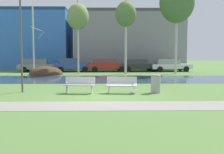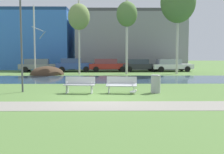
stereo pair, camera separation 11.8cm
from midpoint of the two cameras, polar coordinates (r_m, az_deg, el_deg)
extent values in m
plane|color=#517538|center=(23.29, -2.07, -0.27)|extent=(120.00, 120.00, 0.00)
cube|color=gray|center=(11.05, -3.11, -5.98)|extent=(60.00, 1.98, 0.01)
cube|color=#2D475B|center=(22.56, -2.10, -0.43)|extent=(80.00, 7.00, 0.01)
ellipsoid|color=#423021|center=(28.14, -13.60, 0.48)|extent=(3.31, 3.31, 1.69)
cube|color=#B2B5B7|center=(14.46, -7.03, -1.65)|extent=(1.64, 0.65, 0.05)
cube|color=#B2B5B7|center=(14.71, -6.80, -0.68)|extent=(1.60, 0.26, 0.40)
cube|color=#B2B5B7|center=(14.70, -9.47, -2.46)|extent=(0.09, 0.43, 0.45)
cube|color=#B2B5B7|center=(14.42, -4.42, -2.55)|extent=(0.09, 0.43, 0.45)
cylinder|color=#B2B5B7|center=(14.62, -9.53, -1.06)|extent=(0.07, 0.28, 0.04)
cylinder|color=#B2B5B7|center=(14.34, -4.45, -1.12)|extent=(0.07, 0.28, 0.04)
cube|color=#B2B5B7|center=(14.40, 1.75, -1.64)|extent=(1.64, 0.65, 0.15)
cube|color=#B2B5B7|center=(14.66, 1.82, -0.67)|extent=(1.60, 0.26, 0.40)
cube|color=#B2B5B7|center=(14.54, -0.82, -2.47)|extent=(0.09, 0.43, 0.45)
cube|color=#B2B5B7|center=(14.47, 4.36, -2.53)|extent=(0.09, 0.43, 0.45)
cylinder|color=#B2B5B7|center=(14.46, -0.84, -1.06)|extent=(0.07, 0.28, 0.04)
cylinder|color=#B2B5B7|center=(14.38, 4.37, -1.10)|extent=(0.07, 0.28, 0.04)
cylinder|color=#999B9E|center=(14.80, 8.80, -1.42)|extent=(0.50, 0.50, 0.96)
torus|color=#5B5D5E|center=(14.75, 8.82, 0.31)|extent=(0.53, 0.53, 0.04)
ellipsoid|color=white|center=(14.14, 4.17, -3.12)|extent=(0.34, 0.15, 0.15)
sphere|color=white|center=(14.15, 4.79, -2.81)|extent=(0.11, 0.11, 0.11)
cone|color=gold|center=(14.15, 5.03, -2.81)|extent=(0.06, 0.03, 0.03)
cylinder|color=gold|center=(14.12, 4.24, -3.42)|extent=(0.01, 0.01, 0.10)
cylinder|color=gold|center=(14.18, 4.22, -3.39)|extent=(0.01, 0.01, 0.10)
cylinder|color=#4C4C51|center=(15.60, -18.52, 7.67)|extent=(0.10, 0.10, 5.83)
cylinder|color=beige|center=(29.25, -16.09, 7.37)|extent=(0.14, 0.14, 6.92)
cylinder|color=beige|center=(29.57, -14.55, 8.41)|extent=(0.94, 1.34, 0.67)
cylinder|color=beige|center=(28.74, -15.48, 9.58)|extent=(0.96, 0.93, 0.42)
cylinder|color=#BCB7A8|center=(28.27, -7.16, 8.10)|extent=(0.18, 0.18, 7.40)
ellipsoid|color=olive|center=(28.46, -7.20, 12.27)|extent=(2.18, 2.18, 2.62)
cylinder|color=beige|center=(28.24, 2.75, 8.50)|extent=(0.24, 0.24, 7.76)
ellipsoid|color=#567A3D|center=(28.46, 2.76, 12.87)|extent=(2.10, 2.10, 2.52)
cylinder|color=beige|center=(29.38, 13.07, 9.84)|extent=(0.24, 0.24, 9.40)
ellipsoid|color=#4C7038|center=(29.73, 13.17, 14.90)|extent=(3.55, 3.55, 4.26)
cube|color=slate|center=(32.71, -14.94, 2.11)|extent=(4.80, 2.26, 0.57)
cube|color=slate|center=(32.74, -15.61, 3.12)|extent=(2.75, 1.84, 0.59)
cylinder|color=black|center=(33.44, -12.11, 1.73)|extent=(0.66, 0.28, 0.64)
cylinder|color=black|center=(31.63, -12.42, 1.55)|extent=(0.66, 0.28, 0.64)
cylinder|color=black|center=(33.87, -17.28, 1.65)|extent=(0.66, 0.28, 0.64)
cylinder|color=black|center=(32.09, -17.88, 1.47)|extent=(0.66, 0.28, 0.64)
cube|color=#2D4793|center=(32.18, -8.18, 2.27)|extent=(4.26, 2.26, 0.67)
cube|color=#32457F|center=(32.17, -8.78, 3.35)|extent=(2.45, 1.86, 0.55)
cylinder|color=black|center=(33.13, -5.79, 1.78)|extent=(0.66, 0.28, 0.64)
cylinder|color=black|center=(31.26, -5.73, 1.60)|extent=(0.66, 0.28, 0.64)
cylinder|color=black|center=(33.20, -10.47, 1.73)|extent=(0.66, 0.28, 0.64)
cylinder|color=black|center=(31.33, -10.69, 1.55)|extent=(0.66, 0.28, 0.64)
cube|color=maroon|center=(32.06, -1.05, 2.24)|extent=(4.72, 2.17, 0.60)
cube|color=brown|center=(32.00, -1.70, 3.28)|extent=(2.70, 1.77, 0.56)
cylinder|color=black|center=(33.11, 1.41, 1.80)|extent=(0.66, 0.28, 0.64)
cylinder|color=black|center=(31.40, 1.85, 1.64)|extent=(0.66, 0.28, 0.64)
cylinder|color=black|center=(32.82, -3.82, 1.77)|extent=(0.66, 0.28, 0.64)
cylinder|color=black|center=(31.09, -3.66, 1.60)|extent=(0.66, 0.28, 0.64)
cube|color=#282B30|center=(32.64, 5.48, 2.23)|extent=(4.53, 2.27, 0.56)
cube|color=#2F3648|center=(32.54, 4.89, 3.21)|extent=(2.59, 1.86, 0.55)
cylinder|color=black|center=(33.88, 7.53, 1.83)|extent=(0.66, 0.28, 0.64)
cylinder|color=black|center=(32.09, 8.34, 1.66)|extent=(0.66, 0.28, 0.64)
cylinder|color=black|center=(33.29, 2.71, 1.82)|extent=(0.66, 0.28, 0.64)
cylinder|color=black|center=(31.46, 3.26, 1.64)|extent=(0.66, 0.28, 0.64)
cube|color=silver|center=(33.03, 11.91, 2.17)|extent=(4.86, 2.33, 0.55)
cube|color=#949AAC|center=(32.89, 11.31, 3.14)|extent=(2.78, 1.91, 0.56)
cylinder|color=black|center=(34.45, 13.85, 1.78)|extent=(0.66, 0.28, 0.64)
cylinder|color=black|center=(32.69, 15.01, 1.60)|extent=(0.66, 0.28, 0.64)
cylinder|color=black|center=(33.49, 8.87, 1.78)|extent=(0.66, 0.28, 0.64)
cylinder|color=black|center=(31.68, 9.79, 1.60)|extent=(0.66, 0.28, 0.64)
cube|color=#3870C6|center=(40.61, -17.20, 7.03)|extent=(11.89, 8.10, 7.55)
cube|color=navy|center=(40.97, -17.34, 12.58)|extent=(11.89, 8.10, 0.40)
cube|color=gray|center=(39.71, 3.21, 7.20)|extent=(14.41, 9.15, 7.42)
cube|color=#48484B|center=(40.06, 3.23, 12.79)|extent=(14.41, 9.15, 0.40)
camera|label=1|loc=(0.06, -90.22, -0.02)|focal=44.18mm
camera|label=2|loc=(0.06, 89.78, 0.02)|focal=44.18mm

